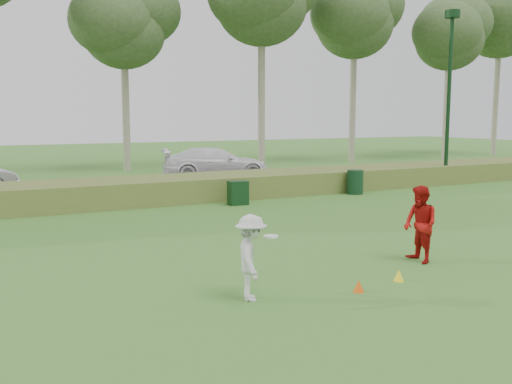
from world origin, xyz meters
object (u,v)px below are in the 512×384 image
cone_orange (359,286)px  trash_bin (355,182)px  lamp_post (450,67)px  utility_cabinet (238,193)px  cone_yellow (399,275)px  car_right (216,163)px  player_white (251,258)px  player_red (420,224)px

cone_orange → trash_bin: bearing=53.1°
lamp_post → utility_cabinet: lamp_post is taller
cone_yellow → car_right: bearing=77.6°
player_white → player_red: 4.62m
trash_bin → car_right: (-2.98, 7.86, 0.35)m
cone_yellow → utility_cabinet: 10.47m
cone_orange → cone_yellow: bearing=9.9°
lamp_post → player_red: bearing=-137.7°
cone_yellow → trash_bin: (7.08, 10.74, 0.39)m
lamp_post → cone_orange: 19.39m
utility_cabinet → cone_yellow: bearing=-96.3°
cone_yellow → trash_bin: bearing=56.6°
player_white → trash_bin: player_white is taller
player_white → player_red: size_ratio=0.89×
player_white → cone_yellow: player_white is taller
player_red → trash_bin: bearing=157.4°
cone_yellow → utility_cabinet: bearing=82.2°
cone_orange → car_right: car_right is taller
trash_bin → lamp_post: bearing=8.4°
player_red → utility_cabinet: bearing=-172.5°
lamp_post → cone_yellow: (-13.19, -11.64, -5.47)m
lamp_post → car_right: 12.39m
player_red → utility_cabinet: 9.44m
cone_orange → player_white: bearing=165.1°
cone_yellow → car_right: (4.10, 18.61, 0.74)m
cone_yellow → trash_bin: size_ratio=0.23×
player_red → cone_orange: player_red is taller
cone_orange → player_red: bearing=23.9°
car_right → trash_bin: bearing=-144.3°
cone_orange → utility_cabinet: bearing=76.4°
cone_orange → car_right: size_ratio=0.04×
player_red → cone_yellow: 1.87m
cone_orange → car_right: (5.25, 18.81, 0.74)m
cone_yellow → car_right: car_right is taller
cone_orange → trash_bin: trash_bin is taller
utility_cabinet → cone_orange: bearing=-102.2°
player_white → car_right: (7.25, 18.28, 0.08)m
player_white → cone_orange: player_white is taller
player_red → cone_yellow: size_ratio=7.37×
player_white → car_right: car_right is taller
car_right → player_red: bearing=-173.7°
lamp_post → utility_cabinet: bearing=-173.8°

